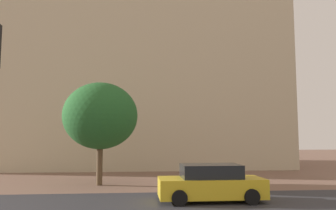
# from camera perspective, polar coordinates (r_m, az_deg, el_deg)

# --- Properties ---
(ground_plane) EXTENTS (120.00, 120.00, 0.00)m
(ground_plane) POSITION_cam_1_polar(r_m,az_deg,el_deg) (13.98, 1.02, -16.83)
(ground_plane) COLOR brown
(landmark_building) EXTENTS (28.17, 13.91, 37.30)m
(landmark_building) POSITION_cam_1_polar(r_m,az_deg,el_deg) (34.97, -6.30, 9.00)
(landmark_building) COLOR beige
(landmark_building) RESTS_ON ground_plane
(car_yellow) EXTENTS (4.50, 2.09, 1.56)m
(car_yellow) POSITION_cam_1_polar(r_m,az_deg,el_deg) (14.83, 7.37, -13.22)
(car_yellow) COLOR gold
(car_yellow) RESTS_ON ground_plane
(tree_curb_far) EXTENTS (4.34, 4.34, 5.95)m
(tree_curb_far) POSITION_cam_1_polar(r_m,az_deg,el_deg) (19.83, -11.51, -1.85)
(tree_curb_far) COLOR brown
(tree_curb_far) RESTS_ON ground_plane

